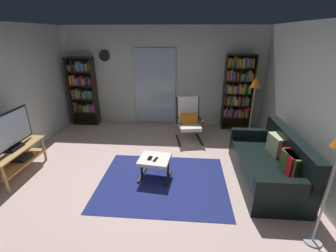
# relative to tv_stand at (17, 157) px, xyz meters

# --- Properties ---
(ground_plane) EXTENTS (7.02, 7.02, 0.00)m
(ground_plane) POSITION_rel_tv_stand_xyz_m (2.34, -0.09, -0.34)
(ground_plane) COLOR beige
(wall_back) EXTENTS (5.60, 0.06, 2.60)m
(wall_back) POSITION_rel_tv_stand_xyz_m (2.34, 2.81, 0.96)
(wall_back) COLOR silver
(wall_back) RESTS_ON ground
(wall_right) EXTENTS (0.06, 6.00, 2.60)m
(wall_right) POSITION_rel_tv_stand_xyz_m (5.04, -0.09, 0.96)
(wall_right) COLOR silver
(wall_right) RESTS_ON ground
(glass_door_panel) EXTENTS (1.10, 0.01, 2.00)m
(glass_door_panel) POSITION_rel_tv_stand_xyz_m (2.15, 2.74, 0.71)
(glass_door_panel) COLOR silver
(area_rug) EXTENTS (2.18, 1.74, 0.01)m
(area_rug) POSITION_rel_tv_stand_xyz_m (2.63, -0.06, -0.34)
(area_rug) COLOR navy
(area_rug) RESTS_ON ground
(tv_stand) EXTENTS (0.44, 1.16, 0.52)m
(tv_stand) POSITION_rel_tv_stand_xyz_m (0.00, 0.00, 0.00)
(tv_stand) COLOR tan
(tv_stand) RESTS_ON ground
(television) EXTENTS (0.20, 1.02, 0.66)m
(television) POSITION_rel_tv_stand_xyz_m (0.00, -0.02, 0.50)
(television) COLOR black
(television) RESTS_ON tv_stand
(bookshelf_near_tv) EXTENTS (0.70, 0.30, 1.83)m
(bookshelf_near_tv) POSITION_rel_tv_stand_xyz_m (0.18, 2.58, 0.63)
(bookshelf_near_tv) COLOR black
(bookshelf_near_tv) RESTS_ON ground
(bookshelf_near_sofa) EXTENTS (0.72, 0.30, 1.93)m
(bookshelf_near_sofa) POSITION_rel_tv_stand_xyz_m (4.31, 2.58, 0.70)
(bookshelf_near_sofa) COLOR black
(bookshelf_near_sofa) RESTS_ON ground
(leather_sofa) EXTENTS (0.87, 1.88, 0.88)m
(leather_sofa) POSITION_rel_tv_stand_xyz_m (4.45, 0.14, -0.03)
(leather_sofa) COLOR black
(leather_sofa) RESTS_ON ground
(lounge_armchair) EXTENTS (0.67, 0.74, 1.02)m
(lounge_armchair) POSITION_rel_tv_stand_xyz_m (3.06, 1.75, 0.19)
(lounge_armchair) COLOR black
(lounge_armchair) RESTS_ON ground
(ottoman) EXTENTS (0.57, 0.54, 0.39)m
(ottoman) POSITION_rel_tv_stand_xyz_m (2.47, 0.07, -0.02)
(ottoman) COLOR white
(ottoman) RESTS_ON ground
(tv_remote) EXTENTS (0.08, 0.15, 0.02)m
(tv_remote) POSITION_rel_tv_stand_xyz_m (2.50, 0.02, 0.06)
(tv_remote) COLOR black
(tv_remote) RESTS_ON ottoman
(cell_phone) EXTENTS (0.08, 0.15, 0.01)m
(cell_phone) POSITION_rel_tv_stand_xyz_m (2.39, 0.05, 0.06)
(cell_phone) COLOR black
(cell_phone) RESTS_ON ottoman
(floor_lamp_by_shelf) EXTENTS (0.22, 0.22, 1.51)m
(floor_lamp_by_shelf) POSITION_rel_tv_stand_xyz_m (4.53, 1.89, 0.91)
(floor_lamp_by_shelf) COLOR #A5A5AD
(floor_lamp_by_shelf) RESTS_ON ground
(wall_clock) EXTENTS (0.29, 0.03, 0.29)m
(wall_clock) POSITION_rel_tv_stand_xyz_m (0.82, 2.73, 1.51)
(wall_clock) COLOR silver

